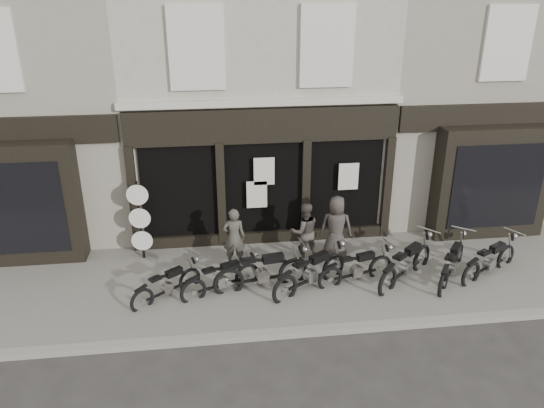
{
  "coord_description": "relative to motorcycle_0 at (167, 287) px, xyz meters",
  "views": [
    {
      "loc": [
        -1.44,
        -10.33,
        6.91
      ],
      "look_at": [
        0.06,
        1.6,
        1.81
      ],
      "focal_mm": 35.0,
      "sensor_mm": 36.0,
      "label": 1
    }
  ],
  "objects": [
    {
      "name": "motorcycle_3",
      "position": [
        3.37,
        -0.01,
        0.08
      ],
      "size": [
        2.06,
        1.51,
        1.11
      ],
      "rotation": [
        0.0,
        0.0,
        0.57
      ],
      "color": "black",
      "rests_on": "ground"
    },
    {
      "name": "motorcycle_5",
      "position": [
        5.75,
        0.09,
        0.08
      ],
      "size": [
        1.96,
        1.71,
        1.12
      ],
      "rotation": [
        0.0,
        0.0,
        0.69
      ],
      "color": "black",
      "rests_on": "ground"
    },
    {
      "name": "man_centre",
      "position": [
        3.46,
        1.41,
        0.54
      ],
      "size": [
        0.82,
        0.67,
        1.57
      ],
      "primitive_type": "imported",
      "rotation": [
        0.0,
        0.0,
        3.25
      ],
      "color": "#433C36",
      "rests_on": "pavement"
    },
    {
      "name": "ground_plane",
      "position": [
        2.53,
        -0.41,
        -0.36
      ],
      "size": [
        90.0,
        90.0,
        0.0
      ],
      "primitive_type": "plane",
      "color": "#2D2B28",
      "rests_on": "ground"
    },
    {
      "name": "central_building",
      "position": [
        2.53,
        5.54,
        3.72
      ],
      "size": [
        7.3,
        6.22,
        8.34
      ],
      "color": "#AFA796",
      "rests_on": "ground"
    },
    {
      "name": "motorcycle_6",
      "position": [
        6.89,
        0.01,
        0.06
      ],
      "size": [
        1.59,
        1.9,
        1.07
      ],
      "rotation": [
        0.0,
        0.0,
        0.91
      ],
      "color": "black",
      "rests_on": "ground"
    },
    {
      "name": "motorcycle_1",
      "position": [
        1.26,
        0.07,
        0.03
      ],
      "size": [
        1.92,
        1.09,
        0.98
      ],
      "rotation": [
        0.0,
        0.0,
        0.42
      ],
      "color": "black",
      "rests_on": "ground"
    },
    {
      "name": "neighbour_right",
      "position": [
        8.88,
        5.49,
        3.68
      ],
      "size": [
        5.6,
        6.73,
        8.34
      ],
      "color": "gray",
      "rests_on": "ground"
    },
    {
      "name": "kerb",
      "position": [
        2.53,
        -1.66,
        -0.3
      ],
      "size": [
        30.0,
        0.25,
        0.13
      ],
      "primitive_type": "cube",
      "color": "gray",
      "rests_on": "ground_plane"
    },
    {
      "name": "neighbour_left",
      "position": [
        -3.82,
        5.49,
        3.68
      ],
      "size": [
        5.6,
        6.73,
        8.34
      ],
      "color": "gray",
      "rests_on": "ground"
    },
    {
      "name": "advert_sign_post",
      "position": [
        -0.74,
        1.95,
        0.75
      ],
      "size": [
        0.55,
        0.36,
        2.27
      ],
      "rotation": [
        0.0,
        0.0,
        -0.06
      ],
      "color": "black",
      "rests_on": "ground"
    },
    {
      "name": "motorcycle_0",
      "position": [
        0.0,
        0.0,
        0.0
      ],
      "size": [
        1.63,
        1.33,
        0.91
      ],
      "rotation": [
        0.0,
        0.0,
        0.64
      ],
      "color": "black",
      "rests_on": "ground"
    },
    {
      "name": "motorcycle_2",
      "position": [
        2.24,
        0.16,
        0.09
      ],
      "size": [
        2.34,
        0.77,
        1.13
      ],
      "rotation": [
        0.0,
        0.0,
        0.18
      ],
      "color": "black",
      "rests_on": "ground"
    },
    {
      "name": "man_left",
      "position": [
        1.63,
        1.29,
        0.54
      ],
      "size": [
        0.58,
        0.39,
        1.57
      ],
      "primitive_type": "imported",
      "rotation": [
        0.0,
        0.0,
        3.12
      ],
      "color": "#3F3C34",
      "rests_on": "pavement"
    },
    {
      "name": "motorcycle_7",
      "position": [
        7.91,
        0.06,
        0.05
      ],
      "size": [
        1.98,
        1.31,
        1.04
      ],
      "rotation": [
        0.0,
        0.0,
        0.51
      ],
      "color": "black",
      "rests_on": "ground"
    },
    {
      "name": "pavement",
      "position": [
        2.53,
        0.49,
        -0.3
      ],
      "size": [
        30.0,
        4.2,
        0.12
      ],
      "primitive_type": "cube",
      "color": "slate",
      "rests_on": "ground_plane"
    },
    {
      "name": "motorcycle_4",
      "position": [
        4.54,
        0.15,
        0.03
      ],
      "size": [
        2.02,
        0.86,
        0.99
      ],
      "rotation": [
        0.0,
        0.0,
        0.28
      ],
      "color": "black",
      "rests_on": "ground"
    },
    {
      "name": "man_right",
      "position": [
        4.3,
        1.41,
        0.61
      ],
      "size": [
        0.93,
        0.71,
        1.7
      ],
      "primitive_type": "imported",
      "rotation": [
        0.0,
        0.0,
        2.92
      ],
      "color": "#38322F",
      "rests_on": "pavement"
    }
  ]
}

